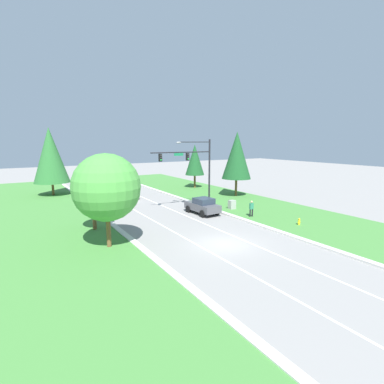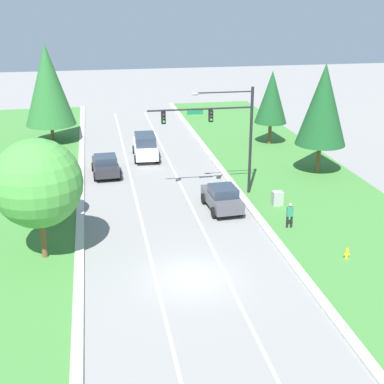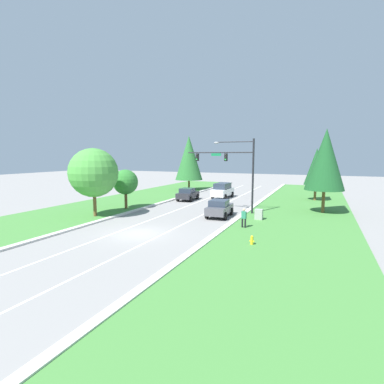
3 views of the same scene
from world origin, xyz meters
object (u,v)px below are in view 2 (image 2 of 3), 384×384
conifer_far_right_tree (272,97)px  white_suv (145,146)px  pedestrian (290,215)px  fire_hydrant (347,254)px  graphite_sedan (222,198)px  conifer_near_right_tree (323,105)px  oak_far_left_tree (49,177)px  oak_near_left_tree (38,183)px  conifer_mid_left_tree (48,85)px  traffic_signal_mast (222,125)px  utility_cabinet (277,199)px  charcoal_sedan (106,165)px

conifer_far_right_tree → white_suv: bearing=-169.2°
pedestrian → fire_hydrant: bearing=118.0°
pedestrian → conifer_far_right_tree: bearing=-97.1°
graphite_sedan → conifer_near_right_tree: size_ratio=0.48×
oak_far_left_tree → conifer_far_right_tree: bearing=38.2°
white_suv → oak_near_left_tree: size_ratio=0.74×
conifer_near_right_tree → conifer_mid_left_tree: bearing=147.7°
pedestrian → oak_near_left_tree: 15.00m
traffic_signal_mast → utility_cabinet: 6.30m
charcoal_sedan → utility_cabinet: (11.27, -8.75, -0.33)m
pedestrian → fire_hydrant: size_ratio=2.41×
graphite_sedan → fire_hydrant: graphite_sedan is taller
traffic_signal_mast → fire_hydrant: size_ratio=11.02×
conifer_near_right_tree → pedestrian: bearing=-121.6°
pedestrian → conifer_mid_left_tree: (-15.45, 23.30, 4.66)m
traffic_signal_mast → graphite_sedan: (-0.56, -2.69, -4.26)m
conifer_mid_left_tree → traffic_signal_mast: bearing=-53.2°
white_suv → conifer_mid_left_tree: size_ratio=0.53×
oak_near_left_tree → pedestrian: bearing=4.8°
white_suv → utility_cabinet: white_suv is taller
charcoal_sedan → conifer_far_right_tree: conifer_far_right_tree is taller
traffic_signal_mast → graphite_sedan: 5.07m
utility_cabinet → oak_near_left_tree: oak_near_left_tree is taller
utility_cabinet → fire_hydrant: bearing=-82.0°
charcoal_sedan → utility_cabinet: 14.27m
graphite_sedan → conifer_mid_left_tree: size_ratio=0.45×
graphite_sedan → conifer_mid_left_tree: (-12.08, 19.58, 4.72)m
charcoal_sedan → oak_far_left_tree: 9.80m
pedestrian → conifer_mid_left_tree: 28.34m
pedestrian → traffic_signal_mast: bearing=-58.7°
graphite_sedan → utility_cabinet: size_ratio=4.08×
traffic_signal_mast → oak_near_left_tree: traffic_signal_mast is taller
graphite_sedan → charcoal_sedan: (-7.40, 8.73, -0.02)m
pedestrian → oak_far_left_tree: (-14.41, 3.63, 2.11)m
fire_hydrant → conifer_far_right_tree: conifer_far_right_tree is taller
pedestrian → fire_hydrant: (1.66, -4.47, -0.59)m
traffic_signal_mast → conifer_near_right_tree: conifer_near_right_tree is taller
graphite_sedan → conifer_mid_left_tree: bearing=118.6°
white_suv → conifer_mid_left_tree: 11.57m
utility_cabinet → conifer_far_right_tree: bearing=73.6°
conifer_far_right_tree → utility_cabinet: bearing=-106.4°
utility_cabinet → graphite_sedan: bearing=179.7°
oak_near_left_tree → conifer_far_right_tree: size_ratio=0.96×
charcoal_sedan → fire_hydrant: (12.42, -16.93, -0.51)m
fire_hydrant → conifer_mid_left_tree: conifer_mid_left_tree is taller
graphite_sedan → conifer_mid_left_tree: 23.48m
utility_cabinet → charcoal_sedan: bearing=142.2°
graphite_sedan → oak_far_left_tree: size_ratio=0.95×
utility_cabinet → fire_hydrant: (1.14, -8.18, -0.18)m
utility_cabinet → oak_far_left_tree: size_ratio=0.23×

